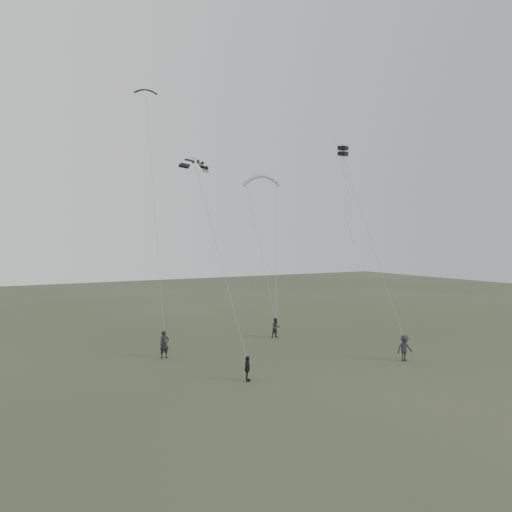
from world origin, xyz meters
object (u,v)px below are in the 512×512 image
flyer_left (164,344)px  kite_box (343,151)px  flyer_far (405,348)px  kite_pale_large (262,176)px  flyer_right (276,328)px  kite_dark_small (146,90)px  flyer_center (247,369)px  kite_striped (195,160)px

flyer_left → kite_box: kite_box is taller
flyer_far → kite_pale_large: (-2.44, 15.22, 13.14)m
flyer_left → flyer_right: flyer_left is taller
kite_dark_small → kite_pale_large: 12.90m
flyer_center → kite_dark_small: 22.43m
kite_pale_large → kite_striped: bearing=-114.5°
flyer_far → kite_dark_small: 26.66m
flyer_far → kite_dark_small: (-13.86, 12.98, 18.70)m
flyer_far → kite_dark_small: bearing=146.2°
flyer_center → kite_dark_small: size_ratio=0.85×
flyer_center → flyer_right: bearing=-8.5°
flyer_left → kite_striped: size_ratio=0.71×
flyer_right → kite_box: size_ratio=2.25×
flyer_center → flyer_far: 11.63m
kite_box → kite_pale_large: bearing=82.1°
flyer_right → kite_box: 15.54m
flyer_left → flyer_right: 10.81m
kite_pale_large → kite_box: 8.59m
flyer_right → kite_dark_small: kite_dark_small is taller
kite_striped → kite_box: size_ratio=3.67×
flyer_far → kite_striped: kite_striped is taller
kite_striped → kite_box: kite_box is taller
flyer_far → kite_box: size_ratio=2.43×
flyer_left → flyer_far: (13.95, -8.85, -0.07)m
flyer_far → kite_striped: (-12.44, 6.74, 12.68)m
flyer_left → kite_striped: (1.51, -2.11, 12.61)m
flyer_center → kite_pale_large: bearing=-2.2°
flyer_right → kite_pale_large: size_ratio=0.48×
flyer_right → flyer_center: flyer_right is taller
flyer_far → kite_striped: bearing=160.9°
flyer_right → flyer_center: size_ratio=1.12×
flyer_right → flyer_far: 11.66m
flyer_left → flyer_center: size_ratio=1.30×
flyer_left → kite_box: 20.45m
flyer_left → flyer_right: (10.56, 2.31, -0.13)m
kite_striped → flyer_left: bearing=95.2°
flyer_center → kite_striped: size_ratio=0.55×
flyer_center → kite_dark_small: kite_dark_small is taller
flyer_left → kite_box: (14.44, -1.60, 14.40)m
kite_dark_small → kite_box: size_ratio=2.36×
flyer_right → kite_striped: bearing=-156.4°
flyer_right → kite_striped: 16.24m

